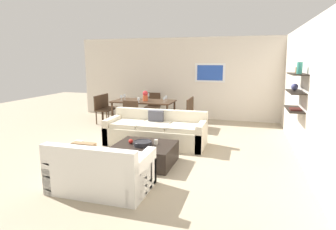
# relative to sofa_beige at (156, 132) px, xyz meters

# --- Properties ---
(ground_plane) EXTENTS (18.00, 18.00, 0.00)m
(ground_plane) POSITION_rel_sofa_beige_xyz_m (0.09, -0.34, -0.29)
(ground_plane) COLOR tan
(back_wall_unit) EXTENTS (8.40, 0.09, 2.70)m
(back_wall_unit) POSITION_rel_sofa_beige_xyz_m (0.39, 3.19, 1.06)
(back_wall_unit) COLOR silver
(back_wall_unit) RESTS_ON ground
(right_wall_shelf_unit) EXTENTS (0.34, 8.20, 2.70)m
(right_wall_shelf_unit) POSITION_rel_sofa_beige_xyz_m (3.11, 0.26, 1.06)
(right_wall_shelf_unit) COLOR silver
(right_wall_shelf_unit) RESTS_ON ground
(sofa_beige) EXTENTS (2.32, 0.90, 0.78)m
(sofa_beige) POSITION_rel_sofa_beige_xyz_m (0.00, 0.00, 0.00)
(sofa_beige) COLOR beige
(sofa_beige) RESTS_ON ground
(loveseat_white) EXTENTS (1.47, 0.90, 0.78)m
(loveseat_white) POSITION_rel_sofa_beige_xyz_m (-0.07, -2.47, 0.00)
(loveseat_white) COLOR white
(loveseat_white) RESTS_ON ground
(coffee_table) EXTENTS (1.13, 0.94, 0.38)m
(coffee_table) POSITION_rel_sofa_beige_xyz_m (0.19, -1.25, -0.10)
(coffee_table) COLOR black
(coffee_table) RESTS_ON ground
(decorative_bowl) EXTENTS (0.35, 0.35, 0.09)m
(decorative_bowl) POSITION_rel_sofa_beige_xyz_m (0.18, -1.33, 0.13)
(decorative_bowl) COLOR black
(decorative_bowl) RESTS_ON coffee_table
(candle_jar) EXTENTS (0.07, 0.07, 0.09)m
(candle_jar) POSITION_rel_sofa_beige_xyz_m (0.40, -1.17, 0.13)
(candle_jar) COLOR silver
(candle_jar) RESTS_ON coffee_table
(apple_on_coffee_table) EXTENTS (0.09, 0.09, 0.09)m
(apple_on_coffee_table) POSITION_rel_sofa_beige_xyz_m (-0.09, -1.27, 0.13)
(apple_on_coffee_table) COLOR red
(apple_on_coffee_table) RESTS_ON coffee_table
(dining_table) EXTENTS (1.85, 0.93, 0.75)m
(dining_table) POSITION_rel_sofa_beige_xyz_m (-1.00, 1.82, 0.39)
(dining_table) COLOR #422D1E
(dining_table) RESTS_ON ground
(dining_chair_left_far) EXTENTS (0.44, 0.44, 0.88)m
(dining_chair_left_far) POSITION_rel_sofa_beige_xyz_m (-2.34, 2.03, 0.21)
(dining_chair_left_far) COLOR #422D1E
(dining_chair_left_far) RESTS_ON ground
(dining_chair_foot) EXTENTS (0.44, 0.44, 0.88)m
(dining_chair_foot) POSITION_rel_sofa_beige_xyz_m (-1.00, 0.95, 0.21)
(dining_chair_foot) COLOR #422D1E
(dining_chair_foot) RESTS_ON ground
(dining_chair_right_far) EXTENTS (0.44, 0.44, 0.88)m
(dining_chair_right_far) POSITION_rel_sofa_beige_xyz_m (0.33, 2.03, 0.21)
(dining_chair_right_far) COLOR #422D1E
(dining_chair_right_far) RESTS_ON ground
(dining_chair_head) EXTENTS (0.44, 0.44, 0.88)m
(dining_chair_head) POSITION_rel_sofa_beige_xyz_m (-1.00, 2.69, 0.21)
(dining_chair_head) COLOR #422D1E
(dining_chair_head) RESTS_ON ground
(dining_chair_right_near) EXTENTS (0.44, 0.44, 0.88)m
(dining_chair_right_near) POSITION_rel_sofa_beige_xyz_m (0.33, 1.61, 0.21)
(dining_chair_right_near) COLOR #422D1E
(dining_chair_right_near) RESTS_ON ground
(dining_chair_left_near) EXTENTS (0.44, 0.44, 0.88)m
(dining_chair_left_near) POSITION_rel_sofa_beige_xyz_m (-2.34, 1.61, 0.21)
(dining_chair_left_near) COLOR #422D1E
(dining_chair_left_near) RESTS_ON ground
(wine_glass_right_near) EXTENTS (0.06, 0.06, 0.15)m
(wine_glass_right_near) POSITION_rel_sofa_beige_xyz_m (-0.32, 1.70, 0.56)
(wine_glass_right_near) COLOR silver
(wine_glass_right_near) RESTS_ON dining_table
(wine_glass_right_far) EXTENTS (0.07, 0.07, 0.16)m
(wine_glass_right_far) POSITION_rel_sofa_beige_xyz_m (-0.32, 1.94, 0.57)
(wine_glass_right_far) COLOR silver
(wine_glass_right_far) RESTS_ON dining_table
(wine_glass_foot) EXTENTS (0.07, 0.07, 0.15)m
(wine_glass_foot) POSITION_rel_sofa_beige_xyz_m (-1.00, 1.41, 0.56)
(wine_glass_foot) COLOR silver
(wine_glass_foot) RESTS_ON dining_table
(wine_glass_head) EXTENTS (0.07, 0.07, 0.17)m
(wine_glass_head) POSITION_rel_sofa_beige_xyz_m (-1.00, 2.23, 0.58)
(wine_glass_head) COLOR silver
(wine_glass_head) RESTS_ON dining_table
(wine_glass_left_far) EXTENTS (0.07, 0.07, 0.15)m
(wine_glass_left_far) POSITION_rel_sofa_beige_xyz_m (-1.69, 1.94, 0.56)
(wine_glass_left_far) COLOR silver
(wine_glass_left_far) RESTS_ON dining_table
(wine_glass_left_near) EXTENTS (0.08, 0.08, 0.16)m
(wine_glass_left_near) POSITION_rel_sofa_beige_xyz_m (-1.69, 1.70, 0.56)
(wine_glass_left_near) COLOR silver
(wine_glass_left_near) RESTS_ON dining_table
(centerpiece_vase) EXTENTS (0.16, 0.16, 0.31)m
(centerpiece_vase) POSITION_rel_sofa_beige_xyz_m (-0.93, 1.78, 0.62)
(centerpiece_vase) COLOR #D85933
(centerpiece_vase) RESTS_ON dining_table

